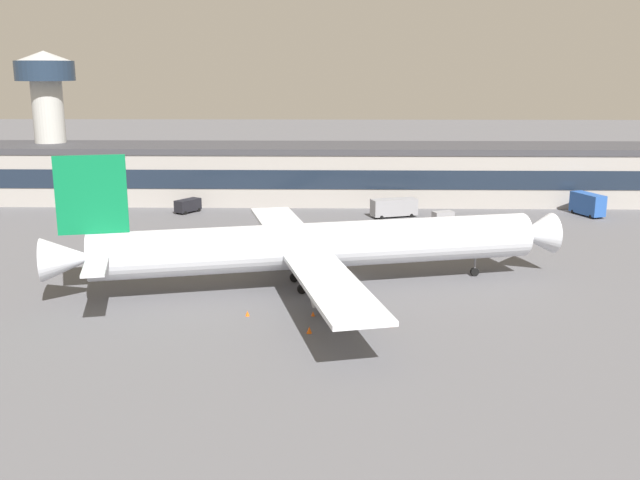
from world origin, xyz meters
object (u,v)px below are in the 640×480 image
(baggage_tug, at_px, (443,216))
(traffic_cone_1, at_px, (309,330))
(control_tower, at_px, (48,107))
(traffic_cone_0, at_px, (313,314))
(traffic_cone_2, at_px, (247,313))
(airliner, at_px, (312,246))
(fuel_truck, at_px, (395,207))
(catering_truck, at_px, (588,204))
(traffic_cone_3, at_px, (391,323))
(crew_van, at_px, (188,205))

(baggage_tug, xyz_separation_m, traffic_cone_1, (-21.81, -56.15, -0.72))
(control_tower, relative_size, traffic_cone_0, 54.82)
(traffic_cone_0, distance_m, traffic_cone_2, 7.24)
(airliner, relative_size, fuel_truck, 7.21)
(baggage_tug, height_order, traffic_cone_2, baggage_tug)
(fuel_truck, height_order, traffic_cone_0, fuel_truck)
(baggage_tug, bearing_deg, traffic_cone_0, -113.01)
(airliner, xyz_separation_m, catering_truck, (49.64, 45.68, -2.98))
(traffic_cone_0, bearing_deg, traffic_cone_1, -92.42)
(control_tower, xyz_separation_m, traffic_cone_1, (57.06, -80.41, -18.54))
(traffic_cone_0, bearing_deg, baggage_tug, 66.99)
(fuel_truck, xyz_separation_m, traffic_cone_3, (-5.04, -58.03, -1.53))
(traffic_cone_1, distance_m, traffic_cone_3, 8.84)
(crew_van, relative_size, traffic_cone_1, 7.68)
(traffic_cone_1, xyz_separation_m, traffic_cone_2, (-7.01, 5.18, -0.07))
(control_tower, distance_m, crew_van, 40.06)
(crew_van, xyz_separation_m, traffic_cone_2, (18.17, -58.38, -1.17))
(control_tower, height_order, traffic_cone_2, control_tower)
(baggage_tug, height_order, traffic_cone_3, baggage_tug)
(baggage_tug, relative_size, traffic_cone_3, 5.83)
(baggage_tug, distance_m, traffic_cone_0, 55.22)
(airliner, height_order, catering_truck, airliner)
(airliner, relative_size, crew_van, 11.48)
(traffic_cone_3, bearing_deg, crew_van, 118.80)
(control_tower, bearing_deg, traffic_cone_3, -50.01)
(fuel_truck, height_order, traffic_cone_2, fuel_truck)
(fuel_truck, xyz_separation_m, baggage_tug, (8.21, -4.06, -0.80))
(catering_truck, distance_m, traffic_cone_2, 80.14)
(airliner, bearing_deg, traffic_cone_1, -89.26)
(traffic_cone_0, height_order, traffic_cone_1, traffic_cone_1)
(crew_van, bearing_deg, traffic_cone_3, -61.20)
(traffic_cone_1, relative_size, traffic_cone_3, 1.04)
(control_tower, height_order, catering_truck, control_tower)
(catering_truck, bearing_deg, fuel_truck, -177.09)
(fuel_truck, relative_size, traffic_cone_3, 12.69)
(fuel_truck, xyz_separation_m, traffic_cone_1, (-13.61, -60.21, -1.52))
(catering_truck, relative_size, traffic_cone_3, 10.97)
(control_tower, relative_size, traffic_cone_2, 51.64)
(fuel_truck, bearing_deg, traffic_cone_0, -103.70)
(catering_truck, distance_m, traffic_cone_0, 75.11)
(airliner, height_order, traffic_cone_1, airliner)
(control_tower, height_order, baggage_tug, control_tower)
(crew_van, xyz_separation_m, traffic_cone_3, (33.74, -61.38, -1.11))
(fuel_truck, relative_size, traffic_cone_2, 15.16)
(control_tower, bearing_deg, traffic_cone_0, -52.66)
(crew_van, bearing_deg, fuel_truck, -4.93)
(traffic_cone_1, bearing_deg, traffic_cone_3, 14.27)
(traffic_cone_0, distance_m, traffic_cone_3, 8.91)
(fuel_truck, xyz_separation_m, traffic_cone_2, (-20.62, -55.03, -1.59))
(catering_truck, xyz_separation_m, traffic_cone_0, (-49.21, -56.71, -2.02))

